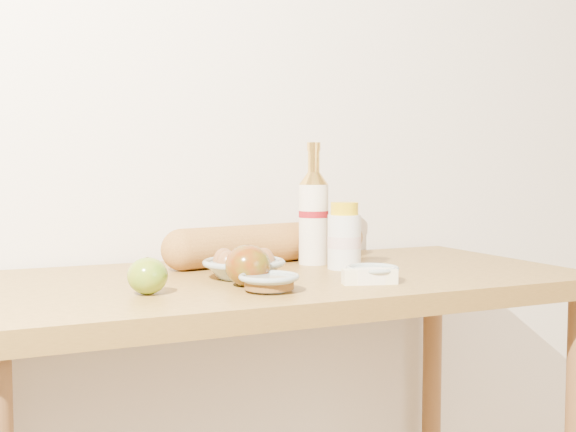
# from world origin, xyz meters

# --- Properties ---
(back_wall) EXTENTS (3.50, 0.02, 2.60)m
(back_wall) POSITION_xyz_m (0.00, 1.51, 1.30)
(back_wall) COLOR silver
(back_wall) RESTS_ON ground
(table) EXTENTS (1.20, 0.60, 0.90)m
(table) POSITION_xyz_m (0.00, 1.18, 0.78)
(table) COLOR olive
(table) RESTS_ON ground
(bourbon_bottle) EXTENTS (0.08, 0.08, 0.27)m
(bourbon_bottle) POSITION_xyz_m (0.13, 1.29, 1.01)
(bourbon_bottle) COLOR #EFE2CA
(bourbon_bottle) RESTS_ON table
(cream_bottle) EXTENTS (0.08, 0.08, 0.14)m
(cream_bottle) POSITION_xyz_m (0.15, 1.20, 0.97)
(cream_bottle) COLOR silver
(cream_bottle) RESTS_ON table
(egg_bowl) EXTENTS (0.21, 0.21, 0.06)m
(egg_bowl) POSITION_xyz_m (-0.09, 1.17, 0.92)
(egg_bowl) COLOR gray
(egg_bowl) RESTS_ON table
(baguette) EXTENTS (0.54, 0.19, 0.09)m
(baguette) POSITION_xyz_m (0.05, 1.36, 0.94)
(baguette) COLOR #B37A36
(baguette) RESTS_ON table
(apple_yellowgreen) EXTENTS (0.08, 0.08, 0.06)m
(apple_yellowgreen) POSITION_xyz_m (-0.30, 1.07, 0.93)
(apple_yellowgreen) COLOR olive
(apple_yellowgreen) RESTS_ON table
(apple_redgreen_front) EXTENTS (0.09, 0.09, 0.08)m
(apple_redgreen_front) POSITION_xyz_m (-0.11, 1.08, 0.94)
(apple_redgreen_front) COLOR maroon
(apple_redgreen_front) RESTS_ON table
(sugar_bowl) EXTENTS (0.13, 0.13, 0.03)m
(sugar_bowl) POSITION_xyz_m (-0.10, 1.01, 0.92)
(sugar_bowl) COLOR gray
(sugar_bowl) RESTS_ON table
(syrup_bowl) EXTENTS (0.12, 0.12, 0.03)m
(syrup_bowl) POSITION_xyz_m (0.12, 1.03, 0.92)
(syrup_bowl) COLOR #98A5A0
(syrup_bowl) RESTS_ON table
(butter_stick) EXTENTS (0.10, 0.05, 0.03)m
(butter_stick) POSITION_xyz_m (0.10, 1.01, 0.91)
(butter_stick) COLOR beige
(butter_stick) RESTS_ON table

